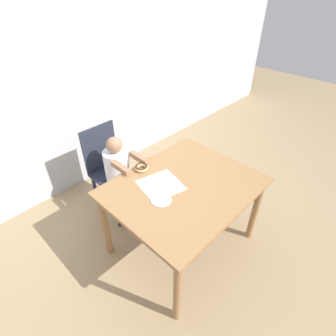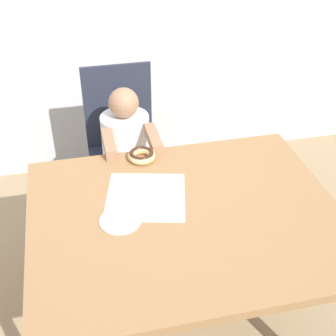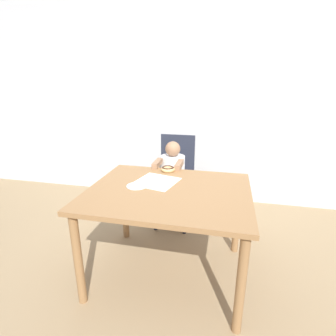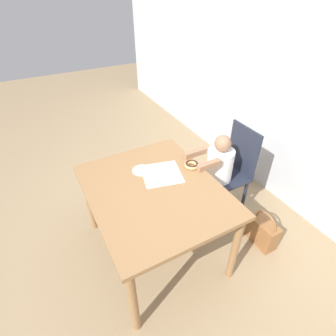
# 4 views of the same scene
# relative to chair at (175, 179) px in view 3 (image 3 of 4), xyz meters

# --- Properties ---
(ground_plane) EXTENTS (12.00, 12.00, 0.00)m
(ground_plane) POSITION_rel_chair_xyz_m (0.12, -0.88, -0.49)
(ground_plane) COLOR #997F5B
(wall_back) EXTENTS (8.00, 0.05, 2.50)m
(wall_back) POSITION_rel_chair_xyz_m (0.12, 0.69, 0.76)
(wall_back) COLOR silver
(wall_back) RESTS_ON ground_plane
(dining_table) EXTENTS (1.20, 0.98, 0.75)m
(dining_table) POSITION_rel_chair_xyz_m (0.12, -0.88, 0.17)
(dining_table) COLOR olive
(dining_table) RESTS_ON ground_plane
(chair) EXTENTS (0.38, 0.45, 0.96)m
(chair) POSITION_rel_chair_xyz_m (0.00, 0.00, 0.00)
(chair) COLOR #232838
(chair) RESTS_ON ground_plane
(child_figure) EXTENTS (0.26, 0.45, 0.94)m
(child_figure) POSITION_rel_chair_xyz_m (0.00, -0.13, -0.02)
(child_figure) COLOR white
(child_figure) RESTS_ON ground_plane
(donut) EXTENTS (0.13, 0.13, 0.04)m
(donut) POSITION_rel_chair_xyz_m (0.03, -0.47, 0.28)
(donut) COLOR #DBB270
(donut) RESTS_ON dining_table
(napkin) EXTENTS (0.38, 0.38, 0.00)m
(napkin) POSITION_rel_chair_xyz_m (-0.01, -0.74, 0.26)
(napkin) COLOR white
(napkin) RESTS_ON dining_table
(handbag) EXTENTS (0.29, 0.14, 0.38)m
(handbag) POSITION_rel_chair_xyz_m (0.53, 0.04, -0.35)
(handbag) COLOR brown
(handbag) RESTS_ON ground_plane
(plate) EXTENTS (0.16, 0.16, 0.01)m
(plate) POSITION_rel_chair_xyz_m (-0.13, -0.87, 0.26)
(plate) COLOR silver
(plate) RESTS_ON dining_table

